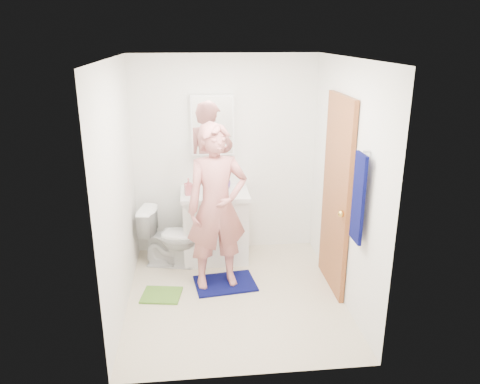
% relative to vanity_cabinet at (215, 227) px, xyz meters
% --- Properties ---
extents(floor, '(2.20, 2.40, 0.02)m').
position_rel_vanity_cabinet_xyz_m(floor, '(0.15, -0.91, -0.41)').
color(floor, beige).
rests_on(floor, ground).
extents(ceiling, '(2.20, 2.40, 0.02)m').
position_rel_vanity_cabinet_xyz_m(ceiling, '(0.15, -0.91, 2.01)').
color(ceiling, white).
rests_on(ceiling, ground).
extents(wall_back, '(2.20, 0.02, 2.40)m').
position_rel_vanity_cabinet_xyz_m(wall_back, '(0.15, 0.30, 0.80)').
color(wall_back, white).
rests_on(wall_back, ground).
extents(wall_front, '(2.20, 0.02, 2.40)m').
position_rel_vanity_cabinet_xyz_m(wall_front, '(0.15, -2.12, 0.80)').
color(wall_front, white).
rests_on(wall_front, ground).
extents(wall_left, '(0.02, 2.40, 2.40)m').
position_rel_vanity_cabinet_xyz_m(wall_left, '(-0.96, -0.91, 0.80)').
color(wall_left, white).
rests_on(wall_left, ground).
extents(wall_right, '(0.02, 2.40, 2.40)m').
position_rel_vanity_cabinet_xyz_m(wall_right, '(1.26, -0.91, 0.80)').
color(wall_right, white).
rests_on(wall_right, ground).
extents(vanity_cabinet, '(0.75, 0.55, 0.80)m').
position_rel_vanity_cabinet_xyz_m(vanity_cabinet, '(0.00, 0.00, 0.00)').
color(vanity_cabinet, white).
rests_on(vanity_cabinet, floor).
extents(countertop, '(0.79, 0.59, 0.05)m').
position_rel_vanity_cabinet_xyz_m(countertop, '(0.00, 0.00, 0.43)').
color(countertop, white).
rests_on(countertop, vanity_cabinet).
extents(sink_basin, '(0.40, 0.40, 0.03)m').
position_rel_vanity_cabinet_xyz_m(sink_basin, '(0.00, 0.00, 0.44)').
color(sink_basin, white).
rests_on(sink_basin, countertop).
extents(faucet, '(0.03, 0.03, 0.12)m').
position_rel_vanity_cabinet_xyz_m(faucet, '(0.00, 0.18, 0.51)').
color(faucet, silver).
rests_on(faucet, countertop).
extents(medicine_cabinet, '(0.50, 0.12, 0.70)m').
position_rel_vanity_cabinet_xyz_m(medicine_cabinet, '(0.00, 0.22, 1.20)').
color(medicine_cabinet, white).
rests_on(medicine_cabinet, wall_back).
extents(mirror_panel, '(0.46, 0.01, 0.66)m').
position_rel_vanity_cabinet_xyz_m(mirror_panel, '(0.00, 0.16, 1.20)').
color(mirror_panel, white).
rests_on(mirror_panel, wall_back).
extents(door, '(0.05, 0.80, 2.05)m').
position_rel_vanity_cabinet_xyz_m(door, '(1.22, -0.76, 0.62)').
color(door, '#A65A2D').
rests_on(door, ground).
extents(door_knob, '(0.07, 0.07, 0.07)m').
position_rel_vanity_cabinet_xyz_m(door_knob, '(1.18, -1.08, 0.55)').
color(door_knob, gold).
rests_on(door_knob, door).
extents(towel, '(0.03, 0.24, 0.80)m').
position_rel_vanity_cabinet_xyz_m(towel, '(1.18, -1.48, 0.85)').
color(towel, '#070A47').
rests_on(towel, wall_right).
extents(towel_hook, '(0.06, 0.02, 0.02)m').
position_rel_vanity_cabinet_xyz_m(towel_hook, '(1.22, -1.48, 1.27)').
color(towel_hook, silver).
rests_on(towel_hook, wall_right).
extents(toilet, '(0.76, 0.53, 0.71)m').
position_rel_vanity_cabinet_xyz_m(toilet, '(-0.52, -0.12, -0.05)').
color(toilet, white).
rests_on(toilet, floor).
extents(bath_mat, '(0.70, 0.54, 0.02)m').
position_rel_vanity_cabinet_xyz_m(bath_mat, '(0.07, -0.66, -0.39)').
color(bath_mat, '#070A47').
rests_on(bath_mat, floor).
extents(green_rug, '(0.45, 0.40, 0.02)m').
position_rel_vanity_cabinet_xyz_m(green_rug, '(-0.61, -0.83, -0.39)').
color(green_rug, '#54882D').
rests_on(green_rug, floor).
extents(soap_dispenser, '(0.10, 0.10, 0.19)m').
position_rel_vanity_cabinet_xyz_m(soap_dispenser, '(-0.30, -0.07, 0.55)').
color(soap_dispenser, '#D06169').
rests_on(soap_dispenser, countertop).
extents(toothbrush_cup, '(0.15, 0.15, 0.10)m').
position_rel_vanity_cabinet_xyz_m(toothbrush_cup, '(0.14, 0.11, 0.50)').
color(toothbrush_cup, '#5F397E').
rests_on(toothbrush_cup, countertop).
extents(man, '(0.71, 0.53, 1.76)m').
position_rel_vanity_cabinet_xyz_m(man, '(-0.01, -0.66, 0.50)').
color(man, '#BC6D69').
rests_on(man, bath_mat).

